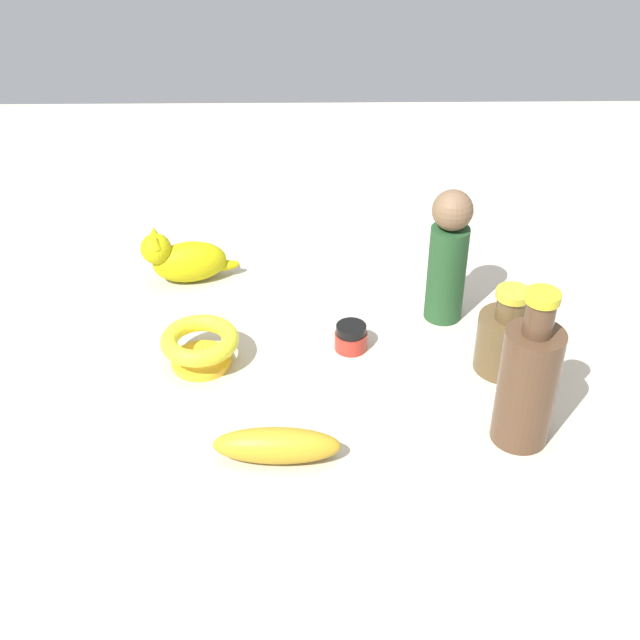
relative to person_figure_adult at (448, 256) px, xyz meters
name	(u,v)px	position (x,y,z in m)	size (l,w,h in m)	color
ground	(320,359)	(-0.11, 0.19, -0.10)	(2.00, 2.00, 0.00)	#BCB29E
person_figure_adult	(448,256)	(0.00, 0.00, 0.00)	(0.08, 0.08, 0.21)	#204925
bottle_tall	(528,381)	(-0.27, -0.06, -0.02)	(0.07, 0.07, 0.21)	#4E3523
bowl	(200,344)	(-0.11, 0.35, -0.07)	(0.11, 0.11, 0.05)	gold
banana	(277,446)	(-0.30, 0.24, -0.08)	(0.15, 0.04, 0.04)	#B48C20
cat_figurine	(183,259)	(0.11, 0.40, -0.06)	(0.08, 0.15, 0.09)	#B6AF0C
bottle_short	(507,338)	(-0.13, -0.07, -0.06)	(0.08, 0.08, 0.13)	brown
nail_polish_jar	(351,337)	(-0.08, 0.14, -0.09)	(0.05, 0.05, 0.04)	#A72C21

